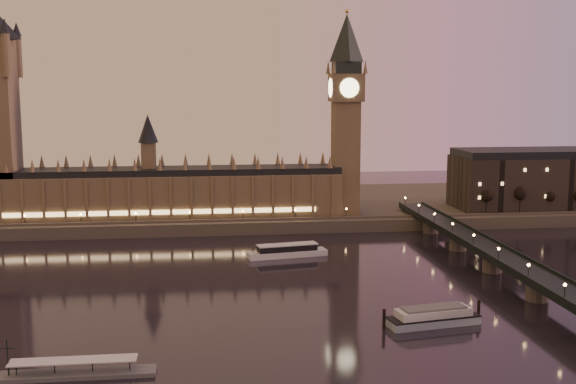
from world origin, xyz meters
name	(u,v)px	position (x,y,z in m)	size (l,w,h in m)	color
ground	(262,294)	(0.00, 0.00, 0.00)	(700.00, 700.00, 0.00)	black
far_embankment	(289,206)	(30.00, 165.00, 3.00)	(560.00, 130.00, 6.00)	#423D35
palace_of_westminster	(161,187)	(-40.12, 120.99, 21.71)	(180.00, 26.62, 52.00)	brown
big_ben	(346,102)	(53.99, 120.99, 63.95)	(17.68, 17.68, 104.00)	brown
westminster_bridge	(512,271)	(91.61, 0.00, 5.52)	(13.20, 260.00, 15.30)	black
bare_tree_0	(489,196)	(127.47, 109.00, 15.42)	(6.20, 6.20, 12.62)	black
bare_tree_1	(518,196)	(143.08, 109.00, 15.42)	(6.20, 6.20, 12.62)	black
bare_tree_2	(547,195)	(158.69, 109.00, 15.42)	(6.20, 6.20, 12.62)	black
bare_tree_3	(575,195)	(174.31, 109.00, 15.42)	(6.20, 6.20, 12.62)	black
cruise_boat_a	(287,251)	(15.65, 54.35, 2.40)	(34.81, 13.11, 5.45)	silver
moored_barge	(433,317)	(49.09, -38.95, 2.56)	(32.62, 12.84, 6.07)	#91A4B9
pontoon_pier	(77,372)	(-52.14, -66.16, 1.11)	(38.63, 6.44, 10.30)	#595B5E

